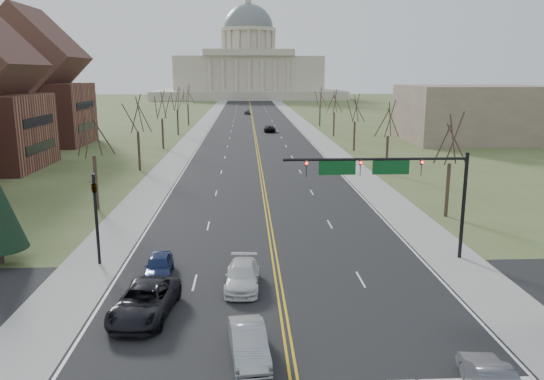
{
  "coord_description": "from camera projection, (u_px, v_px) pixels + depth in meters",
  "views": [
    {
      "loc": [
        -1.85,
        -19.82,
        12.22
      ],
      "look_at": [
        0.21,
        21.8,
        3.0
      ],
      "focal_mm": 35.0,
      "sensor_mm": 36.0,
      "label": 1
    }
  ],
  "objects": [
    {
      "name": "tree_r_4",
      "position": [
        320.0,
        98.0,
        122.81
      ],
      "size": [
        3.74,
        3.74,
        8.5
      ],
      "color": "#35261F",
      "rests_on": "ground"
    },
    {
      "name": "edge_line_right",
      "position": [
        293.0,
        124.0,
        129.8
      ],
      "size": [
        0.15,
        380.0,
        0.01
      ],
      "primitive_type": "cube",
      "color": "silver",
      "rests_on": "road"
    },
    {
      "name": "car_sb_inner_second",
      "position": [
        242.0,
        276.0,
        30.76
      ],
      "size": [
        2.12,
        4.8,
        1.37
      ],
      "primitive_type": "imported",
      "rotation": [
        0.0,
        0.0,
        -0.04
      ],
      "color": "silver",
      "rests_on": "road"
    },
    {
      "name": "tree_l_0",
      "position": [
        92.0,
        134.0,
        47.11
      ],
      "size": [
        3.96,
        3.96,
        9.0
      ],
      "color": "#35261F",
      "rests_on": "ground"
    },
    {
      "name": "sidewalk_right",
      "position": [
        302.0,
        124.0,
        129.91
      ],
      "size": [
        4.0,
        380.0,
        0.03
      ],
      "primitive_type": "cube",
      "color": "gray",
      "rests_on": "ground"
    },
    {
      "name": "tree_l_4",
      "position": [
        188.0,
        96.0,
        125.13
      ],
      "size": [
        3.96,
        3.96,
        9.0
      ],
      "color": "#35261F",
      "rests_on": "ground"
    },
    {
      "name": "tree_r_2",
      "position": [
        355.0,
        110.0,
        83.81
      ],
      "size": [
        3.74,
        3.74,
        8.5
      ],
      "color": "#35261F",
      "rests_on": "ground"
    },
    {
      "name": "tree_l_2",
      "position": [
        162.0,
        106.0,
        86.12
      ],
      "size": [
        3.96,
        3.96,
        9.0
      ],
      "color": "#35261F",
      "rests_on": "ground"
    },
    {
      "name": "car_sb_outer_second",
      "position": [
        159.0,
        266.0,
        32.43
      ],
      "size": [
        1.82,
        4.06,
        1.35
      ],
      "primitive_type": "imported",
      "rotation": [
        0.0,
        0.0,
        0.06
      ],
      "color": "navy",
      "rests_on": "road"
    },
    {
      "name": "bldg_left_far",
      "position": [
        33.0,
        89.0,
        90.32
      ],
      "size": [
        17.1,
        14.28,
        23.25
      ],
      "color": "brown",
      "rests_on": "ground"
    },
    {
      "name": "tree_r_1",
      "position": [
        389.0,
        121.0,
        64.3
      ],
      "size": [
        3.74,
        3.74,
        8.5
      ],
      "color": "#35261F",
      "rests_on": "ground"
    },
    {
      "name": "tree_r_3",
      "position": [
        334.0,
        103.0,
        103.31
      ],
      "size": [
        3.74,
        3.74,
        8.5
      ],
      "color": "#35261F",
      "rests_on": "ground"
    },
    {
      "name": "cross_road",
      "position": [
        283.0,
        310.0,
        27.91
      ],
      "size": [
        120.0,
        14.0,
        0.01
      ],
      "primitive_type": "cube",
      "color": "black",
      "rests_on": "ground"
    },
    {
      "name": "edge_line_left",
      "position": [
        213.0,
        124.0,
        128.85
      ],
      "size": [
        0.15,
        380.0,
        0.01
      ],
      "primitive_type": "cube",
      "color": "silver",
      "rests_on": "road"
    },
    {
      "name": "signal_mast",
      "position": [
        390.0,
        175.0,
        34.34
      ],
      "size": [
        12.12,
        0.44,
        7.2
      ],
      "color": "black",
      "rests_on": "ground"
    },
    {
      "name": "tree_l_1",
      "position": [
        137.0,
        116.0,
        66.62
      ],
      "size": [
        3.96,
        3.96,
        9.0
      ],
      "color": "#35261F",
      "rests_on": "ground"
    },
    {
      "name": "tree_l_3",
      "position": [
        177.0,
        100.0,
        105.63
      ],
      "size": [
        3.96,
        3.96,
        9.0
      ],
      "color": "#35261F",
      "rests_on": "ground"
    },
    {
      "name": "ground",
      "position": [
        293.0,
        373.0,
        22.06
      ],
      "size": [
        600.0,
        600.0,
        0.0
      ],
      "primitive_type": "plane",
      "color": "#4E5A2D",
      "rests_on": "ground"
    },
    {
      "name": "signal_left",
      "position": [
        96.0,
        209.0,
        33.86
      ],
      "size": [
        0.32,
        0.36,
        6.0
      ],
      "color": "black",
      "rests_on": "ground"
    },
    {
      "name": "car_sb_inner_lead",
      "position": [
        249.0,
        343.0,
        23.06
      ],
      "size": [
        1.94,
        4.45,
        1.42
      ],
      "primitive_type": "imported",
      "rotation": [
        0.0,
        0.0,
        0.1
      ],
      "color": "gray",
      "rests_on": "road"
    },
    {
      "name": "tree_r_0",
      "position": [
        451.0,
        142.0,
        44.8
      ],
      "size": [
        3.74,
        3.74,
        8.5
      ],
      "color": "#35261F",
      "rests_on": "ground"
    },
    {
      "name": "car_nb_outer_lead",
      "position": [
        491.0,
        380.0,
        20.37
      ],
      "size": [
        1.82,
        4.25,
        1.36
      ],
      "primitive_type": "imported",
      "rotation": [
        0.0,
        0.0,
        3.05
      ],
      "color": "#505259",
      "rests_on": "road"
    },
    {
      "name": "car_sb_outer_lead",
      "position": [
        145.0,
        301.0,
        27.04
      ],
      "size": [
        3.31,
        6.08,
        1.62
      ],
      "primitive_type": "imported",
      "rotation": [
        0.0,
        0.0,
        -0.11
      ],
      "color": "black",
      "rests_on": "road"
    },
    {
      "name": "road",
      "position": [
        253.0,
        124.0,
        129.33
      ],
      "size": [
        20.0,
        380.0,
        0.01
      ],
      "primitive_type": "cube",
      "color": "black",
      "rests_on": "ground"
    },
    {
      "name": "capitol",
      "position": [
        249.0,
        69.0,
        262.7
      ],
      "size": [
        90.0,
        60.0,
        50.0
      ],
      "color": "#C2B3A1",
      "rests_on": "ground"
    },
    {
      "name": "sidewalk_left",
      "position": [
        204.0,
        124.0,
        128.74
      ],
      "size": [
        4.0,
        380.0,
        0.03
      ],
      "primitive_type": "cube",
      "color": "gray",
      "rests_on": "ground"
    },
    {
      "name": "center_line",
      "position": [
        253.0,
        124.0,
        129.33
      ],
      "size": [
        0.42,
        380.0,
        0.01
      ],
      "primitive_type": "cube",
      "color": "gold",
      "rests_on": "road"
    },
    {
      "name": "car_far_sb",
      "position": [
        247.0,
        112.0,
        160.61
      ],
      "size": [
        1.94,
        4.21,
        1.4
      ],
      "primitive_type": "imported",
      "rotation": [
        0.0,
        0.0,
        0.07
      ],
      "color": "#44454A",
      "rests_on": "road"
    },
    {
      "name": "bldg_right_mass",
      "position": [
        474.0,
        113.0,
        97.03
      ],
      "size": [
        25.0,
        20.0,
        10.0
      ],
      "primitive_type": "cube",
      "color": "#6F5F4E",
      "rests_on": "ground"
    },
    {
      "name": "car_far_nb",
      "position": [
        270.0,
        129.0,
        112.22
      ],
      "size": [
        2.29,
        4.95,
        1.38
      ],
      "primitive_type": "imported",
      "rotation": [
        0.0,
        0.0,
        3.14
      ],
      "color": "black",
      "rests_on": "road"
    }
  ]
}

